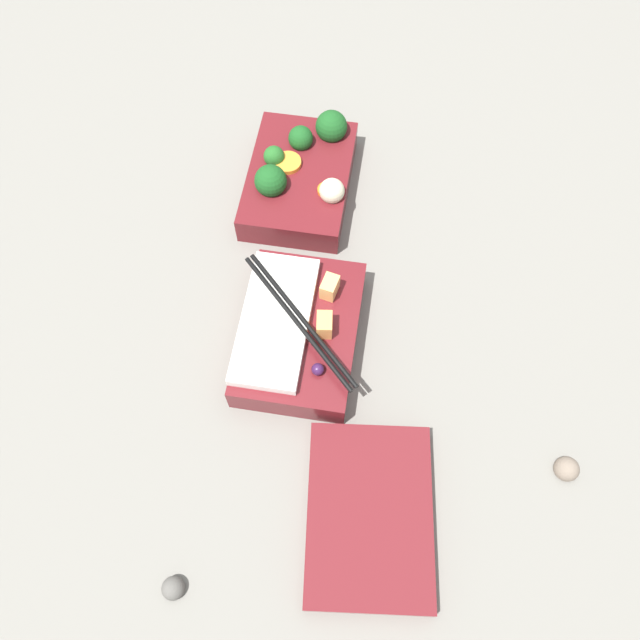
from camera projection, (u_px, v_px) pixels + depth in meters
The scene contains 6 objects.
ground_plane at pixel (301, 255), 0.76m from camera, with size 3.00×3.00×0.00m, color slate.
bento_tray_vegetable at pixel (300, 176), 0.78m from camera, with size 0.18×0.12×0.07m.
bento_tray_rice at pixel (297, 331), 0.69m from camera, with size 0.18×0.14×0.06m.
bento_lid at pixel (369, 515), 0.61m from camera, with size 0.18×0.12×0.02m, color maroon.
pebble_0 at pixel (566, 469), 0.63m from camera, with size 0.03×0.03×0.03m, color #7A6B5B.
pebble_1 at pixel (173, 588), 0.58m from camera, with size 0.02×0.02×0.02m, color #595651.
Camera 1 is at (0.40, 0.09, 0.64)m, focal length 35.00 mm.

